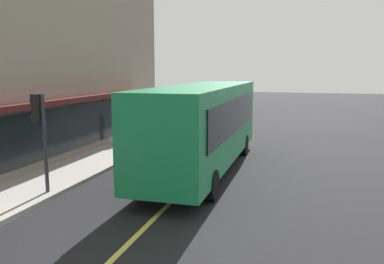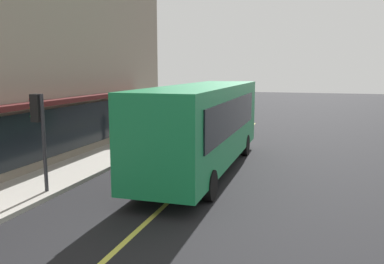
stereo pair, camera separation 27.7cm
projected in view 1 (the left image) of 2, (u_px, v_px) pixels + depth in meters
name	position (u px, v px, depth m)	size (l,w,h in m)	color
ground	(181.00, 192.00, 13.60)	(120.00, 120.00, 0.00)	black
sidewalk	(55.00, 179.00, 14.93)	(80.00, 2.52, 0.15)	#B2ADA3
lane_centre_stripe	(181.00, 192.00, 13.59)	(36.00, 0.16, 0.01)	#D8D14C
bus	(204.00, 123.00, 16.07)	(11.14, 2.64, 3.50)	#197F47
traffic_light	(39.00, 120.00, 12.77)	(0.30, 0.52, 3.20)	#2D2D33
pedestrian_waiting	(120.00, 126.00, 21.42)	(0.34, 0.34, 1.62)	black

